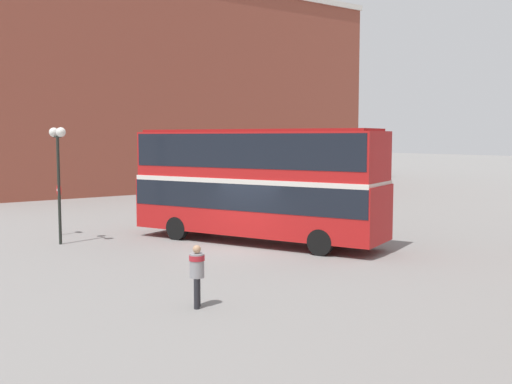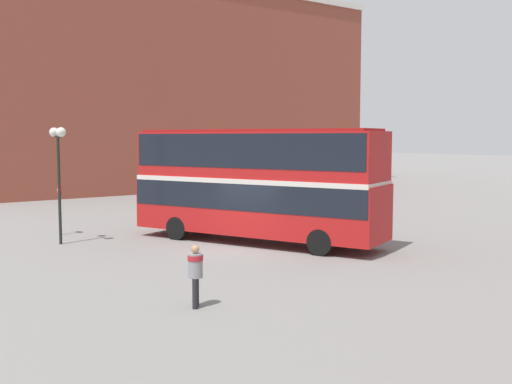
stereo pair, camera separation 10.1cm
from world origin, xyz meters
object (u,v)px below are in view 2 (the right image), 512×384
object	(u,v)px
double_decker_bus	(256,178)
pedestrian_foreground	(195,269)
street_lamp_twin_globe	(58,153)
no_entry_sign	(60,201)

from	to	relation	value
double_decker_bus	pedestrian_foreground	world-z (taller)	double_decker_bus
pedestrian_foreground	street_lamp_twin_globe	bearing A→B (deg)	-54.73
double_decker_bus	no_entry_sign	world-z (taller)	double_decker_bus
double_decker_bus	pedestrian_foreground	distance (m)	9.79
double_decker_bus	street_lamp_twin_globe	distance (m)	8.06
double_decker_bus	street_lamp_twin_globe	xyz separation A→B (m)	(-4.44, -6.65, 1.06)
double_decker_bus	no_entry_sign	xyz separation A→B (m)	(-6.79, -5.88, -1.14)
pedestrian_foreground	street_lamp_twin_globe	distance (m)	11.51
pedestrian_foreground	no_entry_sign	bearing A→B (deg)	-57.76
no_entry_sign	street_lamp_twin_globe	bearing A→B (deg)	-18.15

